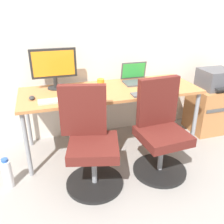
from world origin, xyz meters
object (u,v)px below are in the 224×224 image
(printer, at_px, (216,79))
(water_bottle_on_floor, at_px, (7,174))
(desktop_monitor, at_px, (54,66))
(open_laptop, at_px, (136,78))
(office_chair_left, at_px, (90,143))
(side_cabinet, at_px, (210,109))
(office_chair_right, at_px, (160,132))
(coffee_mug, at_px, (101,83))

(printer, height_order, water_bottle_on_floor, printer)
(desktop_monitor, xyz_separation_m, open_laptop, (0.92, -0.04, -0.19))
(office_chair_left, distance_m, printer, 1.85)
(office_chair_left, relative_size, printer, 2.35)
(side_cabinet, xyz_separation_m, desktop_monitor, (-1.94, 0.18, 0.67))
(side_cabinet, bearing_deg, desktop_monitor, 174.82)
(office_chair_right, height_order, open_laptop, open_laptop)
(side_cabinet, xyz_separation_m, water_bottle_on_floor, (-2.49, -0.44, -0.15))
(desktop_monitor, bearing_deg, open_laptop, -2.70)
(office_chair_left, relative_size, open_laptop, 3.03)
(water_bottle_on_floor, bearing_deg, desktop_monitor, 48.47)
(water_bottle_on_floor, relative_size, open_laptop, 1.00)
(water_bottle_on_floor, bearing_deg, side_cabinet, 10.04)
(office_chair_left, xyz_separation_m, printer, (1.73, 0.58, 0.28))
(water_bottle_on_floor, bearing_deg, open_laptop, 21.33)
(desktop_monitor, height_order, coffee_mug, desktop_monitor)
(office_chair_right, distance_m, coffee_mug, 0.85)
(office_chair_left, bearing_deg, printer, 18.46)
(office_chair_right, bearing_deg, desktop_monitor, 140.43)
(office_chair_left, bearing_deg, water_bottle_on_floor, 169.68)
(printer, bearing_deg, water_bottle_on_floor, -169.98)
(open_laptop, bearing_deg, water_bottle_on_floor, -158.67)
(office_chair_right, relative_size, desktop_monitor, 1.96)
(side_cabinet, bearing_deg, water_bottle_on_floor, -169.96)
(water_bottle_on_floor, distance_m, coffee_mug, 1.31)
(side_cabinet, distance_m, open_laptop, 1.14)
(office_chair_left, xyz_separation_m, water_bottle_on_floor, (-0.76, 0.14, -0.28))
(printer, height_order, open_laptop, open_laptop)
(office_chair_right, height_order, printer, office_chair_right)
(office_chair_left, distance_m, side_cabinet, 1.83)
(office_chair_left, height_order, water_bottle_on_floor, office_chair_left)
(side_cabinet, relative_size, desktop_monitor, 1.22)
(printer, relative_size, open_laptop, 1.29)
(water_bottle_on_floor, xyz_separation_m, coffee_mug, (1.03, 0.52, 0.62))
(office_chair_right, bearing_deg, printer, 29.17)
(desktop_monitor, distance_m, coffee_mug, 0.53)
(water_bottle_on_floor, distance_m, open_laptop, 1.70)
(side_cabinet, relative_size, printer, 1.47)
(side_cabinet, xyz_separation_m, open_laptop, (-1.02, 0.13, 0.48))
(coffee_mug, bearing_deg, printer, -3.15)
(side_cabinet, height_order, water_bottle_on_floor, side_cabinet)
(desktop_monitor, distance_m, open_laptop, 0.94)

